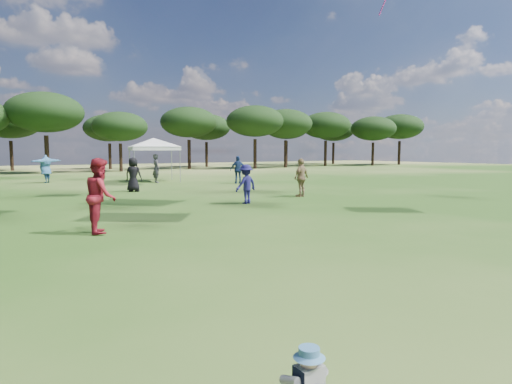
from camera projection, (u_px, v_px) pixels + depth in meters
tree_line at (31, 117)px, 41.95m from camera, size 108.78×17.63×7.77m
tent_right at (154, 140)px, 29.36m from camera, size 6.27×6.27×3.30m
toddler at (307, 382)px, 3.45m from camera, size 0.35×0.40×0.54m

